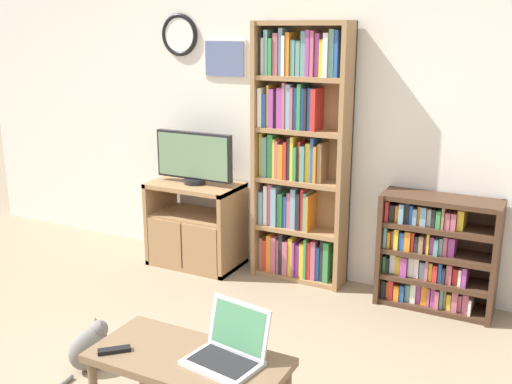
% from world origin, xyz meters
% --- Properties ---
extents(wall_back, '(7.01, 0.09, 2.60)m').
position_xyz_m(wall_back, '(-0.01, 2.41, 1.30)').
color(wall_back, silver).
rests_on(wall_back, ground_plane).
extents(tv_stand, '(0.76, 0.46, 0.72)m').
position_xyz_m(tv_stand, '(-0.93, 2.11, 0.36)').
color(tv_stand, '#9E754C').
rests_on(tv_stand, ground_plane).
extents(television, '(0.70, 0.18, 0.43)m').
position_xyz_m(television, '(-0.92, 2.12, 0.94)').
color(television, black).
rests_on(television, tv_stand).
extents(bookshelf_tall, '(0.75, 0.24, 2.03)m').
position_xyz_m(bookshelf_tall, '(-0.06, 2.26, 1.00)').
color(bookshelf_tall, '#9E754C').
rests_on(bookshelf_tall, ground_plane).
extents(bookshelf_short, '(0.82, 0.31, 0.83)m').
position_xyz_m(bookshelf_short, '(1.03, 2.23, 0.40)').
color(bookshelf_short, '#472D1E').
rests_on(bookshelf_short, ground_plane).
extents(coffee_table, '(0.98, 0.47, 0.43)m').
position_xyz_m(coffee_table, '(0.26, 0.21, 0.38)').
color(coffee_table, brown).
rests_on(coffee_table, ground_plane).
extents(laptop, '(0.39, 0.34, 0.27)m').
position_xyz_m(laptop, '(0.45, 0.28, 0.49)').
color(laptop, silver).
rests_on(laptop, coffee_table).
extents(remote_near_laptop, '(0.15, 0.14, 0.02)m').
position_xyz_m(remote_near_laptop, '(-0.09, 0.08, 0.44)').
color(remote_near_laptop, black).
rests_on(remote_near_laptop, coffee_table).
extents(cat, '(0.23, 0.45, 0.30)m').
position_xyz_m(cat, '(-0.59, 0.44, 0.14)').
color(cat, slate).
rests_on(cat, ground_plane).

